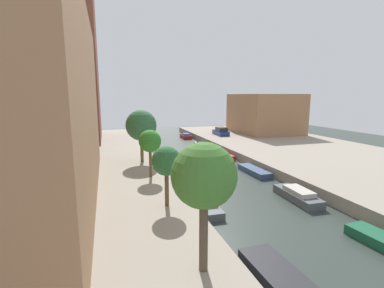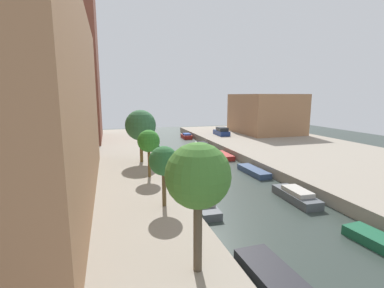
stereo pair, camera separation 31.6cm
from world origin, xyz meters
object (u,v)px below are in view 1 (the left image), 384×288
object	(u,v)px
moored_boat_right_5	(186,136)
low_block_right	(265,113)
moored_boat_right_1	(298,195)
moored_boat_right_2	(254,171)
moored_boat_left_2	(177,174)
moored_boat_left_0	(275,273)
moored_boat_right_3	(224,156)
street_tree_1	(166,162)
parked_car	(221,132)
moored_boat_left_4	(152,146)
moored_boat_left_3	(164,157)
street_tree_0	(204,177)
street_tree_3	(141,126)
moored_boat_right_4	(202,145)
moored_boat_left_1	(206,206)
street_tree_2	(150,141)
apartment_tower_far	(62,66)

from	to	relation	value
moored_boat_right_5	low_block_right	bearing A→B (deg)	-13.81
moored_boat_right_1	moored_boat_right_2	distance (m)	7.52
moored_boat_left_2	moored_boat_right_5	size ratio (longest dim) A/B	0.93
moored_boat_left_0	moored_boat_right_2	bearing A→B (deg)	63.62
moored_boat_left_0	moored_boat_right_5	world-z (taller)	moored_boat_right_5
moored_boat_right_3	street_tree_1	bearing A→B (deg)	-124.43
street_tree_1	parked_car	xyz separation A→B (m)	(15.71, 28.39, -2.29)
moored_boat_right_2	moored_boat_right_5	distance (m)	24.70
moored_boat_left_2	moored_boat_left_4	xyz separation A→B (m)	(0.27, 16.29, 0.05)
street_tree_1	moored_boat_left_3	world-z (taller)	street_tree_1
moored_boat_left_4	moored_boat_right_5	world-z (taller)	moored_boat_right_5
low_block_right	parked_car	xyz separation A→B (m)	(-9.03, -0.83, -2.96)
street_tree_0	low_block_right	bearing A→B (deg)	55.57
street_tree_3	moored_boat_right_4	bearing A→B (deg)	47.00
street_tree_3	moored_boat_right_1	xyz separation A→B (m)	(10.20, -11.83, -4.42)
low_block_right	moored_boat_left_4	bearing A→B (deg)	-170.19
street_tree_3	moored_boat_left_1	bearing A→B (deg)	-75.67
low_block_right	moored_boat_right_5	bearing A→B (deg)	166.19
street_tree_0	moored_boat_left_4	world-z (taller)	street_tree_0
moored_boat_right_2	moored_boat_left_1	bearing A→B (deg)	-137.31
parked_car	moored_boat_right_1	bearing A→B (deg)	-101.18
street_tree_0	street_tree_3	world-z (taller)	street_tree_3
moored_boat_right_3	moored_boat_right_1	bearing A→B (deg)	-92.02
street_tree_2	moored_boat_left_1	bearing A→B (deg)	-62.90
street_tree_2	parked_car	distance (m)	27.00
moored_boat_left_2	low_block_right	bearing A→B (deg)	42.53
moored_boat_left_2	moored_boat_right_3	world-z (taller)	moored_boat_right_3
moored_boat_right_3	apartment_tower_far	bearing A→B (deg)	144.59
apartment_tower_far	moored_boat_right_4	world-z (taller)	apartment_tower_far
moored_boat_left_2	moored_boat_left_4	distance (m)	16.29
moored_boat_right_1	moored_boat_right_4	xyz separation A→B (m)	(0.46, 23.26, -0.10)
moored_boat_left_2	moored_boat_left_4	bearing A→B (deg)	89.05
moored_boat_left_3	moored_boat_right_5	xyz separation A→B (m)	(7.24, 15.69, 0.10)
moored_boat_right_1	moored_boat_right_3	distance (m)	15.15
moored_boat_left_4	moored_boat_right_1	xyz separation A→B (m)	(7.01, -24.98, 0.11)
moored_boat_right_4	moored_boat_right_5	bearing A→B (deg)	90.92
low_block_right	street_tree_2	distance (m)	33.54
moored_boat_left_0	moored_boat_left_4	bearing A→B (deg)	90.26
low_block_right	parked_car	size ratio (longest dim) A/B	2.86
moored_boat_right_5	moored_boat_right_3	bearing A→B (deg)	-89.28
moored_boat_left_2	moored_boat_right_2	size ratio (longest dim) A/B	0.67
apartment_tower_far	moored_boat_right_2	world-z (taller)	apartment_tower_far
moored_boat_left_1	moored_boat_left_3	bearing A→B (deg)	88.81
moored_boat_left_3	street_tree_1	bearing A→B (deg)	-100.91
moored_boat_right_5	moored_boat_left_3	bearing A→B (deg)	-114.76
moored_boat_left_1	moored_boat_right_5	bearing A→B (deg)	76.65
moored_boat_left_3	moored_boat_left_1	bearing A→B (deg)	-91.19
moored_boat_left_0	moored_boat_right_1	size ratio (longest dim) A/B	0.84
low_block_right	moored_boat_right_5	distance (m)	15.21
street_tree_2	moored_boat_right_1	xyz separation A→B (m)	(10.20, -6.06, -3.67)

